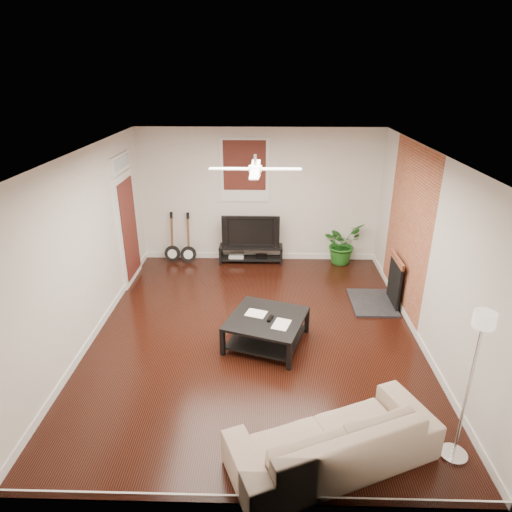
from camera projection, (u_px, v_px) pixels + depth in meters
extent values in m
cube|color=black|center=(255.00, 333.00, 6.98)|extent=(5.00, 6.00, 0.01)
cube|color=white|center=(255.00, 154.00, 5.89)|extent=(5.00, 6.00, 0.01)
cube|color=silver|center=(259.00, 196.00, 9.20)|extent=(5.00, 0.01, 2.80)
cube|color=silver|center=(245.00, 387.00, 3.68)|extent=(5.00, 0.01, 2.80)
cube|color=silver|center=(86.00, 249.00, 6.50)|extent=(0.01, 6.00, 2.80)
cube|color=silver|center=(428.00, 253.00, 6.38)|extent=(0.01, 6.00, 2.80)
cube|color=#AA5537|center=(407.00, 229.00, 7.30)|extent=(0.02, 2.20, 2.80)
cube|color=black|center=(383.00, 280.00, 7.67)|extent=(0.80, 1.10, 0.92)
cube|color=#34130E|center=(245.00, 170.00, 8.96)|extent=(1.00, 0.06, 1.30)
cube|color=white|center=(127.00, 219.00, 8.30)|extent=(0.08, 1.00, 2.50)
cube|color=black|center=(251.00, 254.00, 9.47)|extent=(1.34, 0.36, 0.38)
imported|color=black|center=(251.00, 230.00, 9.28)|extent=(1.20, 0.16, 0.69)
cube|color=black|center=(267.00, 330.00, 6.64)|extent=(1.35, 1.35, 0.45)
imported|color=#C9B397|center=(333.00, 437.00, 4.58)|extent=(2.34, 1.64, 0.64)
imported|color=#1F611B|center=(342.00, 243.00, 9.36)|extent=(1.05, 1.04, 0.88)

